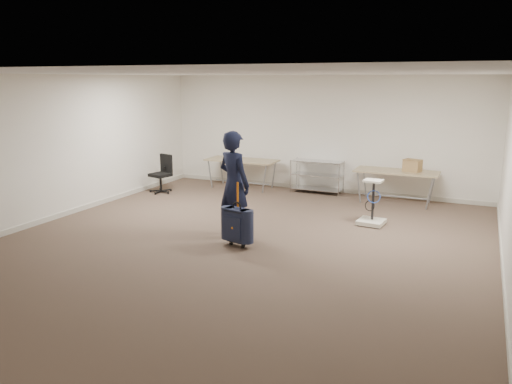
% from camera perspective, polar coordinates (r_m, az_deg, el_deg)
% --- Properties ---
extents(ground, '(9.00, 9.00, 0.00)m').
position_cam_1_polar(ground, '(8.46, -1.77, -5.89)').
color(ground, '#4E3B2F').
rests_on(ground, ground).
extents(room_shell, '(8.00, 9.00, 9.00)m').
position_cam_1_polar(room_shell, '(9.65, 1.85, -3.21)').
color(room_shell, white).
rests_on(room_shell, ground).
extents(folding_table_left, '(1.80, 0.75, 0.73)m').
position_cam_1_polar(folding_table_left, '(12.56, -1.63, 3.50)').
color(folding_table_left, '#8C7556').
rests_on(folding_table_left, ground).
extents(folding_table_right, '(1.80, 0.75, 0.73)m').
position_cam_1_polar(folding_table_right, '(11.44, 15.75, 2.09)').
color(folding_table_right, '#8C7556').
rests_on(folding_table_right, ground).
extents(wire_shelf, '(1.22, 0.47, 0.80)m').
position_cam_1_polar(wire_shelf, '(12.14, 6.99, 1.94)').
color(wire_shelf, silver).
rests_on(wire_shelf, ground).
extents(person, '(0.79, 0.66, 1.85)m').
position_cam_1_polar(person, '(8.67, -2.53, 0.92)').
color(person, black).
rests_on(person, ground).
extents(suitcase, '(0.43, 0.31, 1.09)m').
position_cam_1_polar(suitcase, '(8.21, -2.16, -3.78)').
color(suitcase, black).
rests_on(suitcase, ground).
extents(office_chair, '(0.56, 0.56, 0.92)m').
position_cam_1_polar(office_chair, '(12.36, -10.71, 1.25)').
color(office_chair, black).
rests_on(office_chair, ground).
extents(equipment_cart, '(0.51, 0.51, 0.87)m').
position_cam_1_polar(equipment_cart, '(9.70, 13.08, -2.36)').
color(equipment_cart, beige).
rests_on(equipment_cart, ground).
extents(cardboard_box, '(0.41, 0.36, 0.27)m').
position_cam_1_polar(cardboard_box, '(11.42, 17.45, 2.91)').
color(cardboard_box, olive).
rests_on(cardboard_box, folding_table_right).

